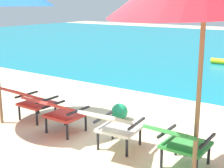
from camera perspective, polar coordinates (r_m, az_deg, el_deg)
ground_plane at (r=8.25m, az=13.89°, el=-0.37°), size 40.00×40.00×0.00m
lounge_chair_far_left at (r=5.71m, az=-14.07°, el=-2.52°), size 0.56×0.88×0.68m
lounge_chair_near_left at (r=5.05m, az=-9.31°, el=-4.44°), size 0.55×0.88×0.68m
lounge_chair_near_right at (r=4.44m, az=0.23°, el=-6.84°), size 0.63×0.93×0.68m
lounge_chair_far_right at (r=4.03m, az=11.67°, el=-9.39°), size 0.55×0.88×0.68m
beach_ball at (r=5.74m, az=1.30°, el=-4.75°), size 0.28×0.28×0.28m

